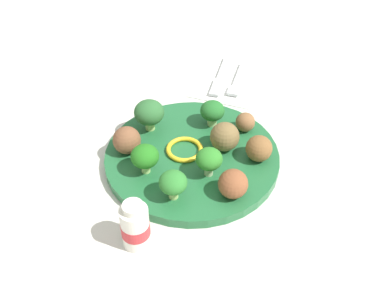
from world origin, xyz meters
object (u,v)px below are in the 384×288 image
Objects in this scene: broccoli_floret_mid_left at (145,157)px; meatball_back_left at (259,148)px; broccoli_floret_far_rim at (149,113)px; pepper_ring_near_rim at (185,149)px; plate at (192,157)px; meatball_near_rim at (225,137)px; knife at (220,77)px; broccoli_floret_near_rim at (209,160)px; fork at (237,80)px; broccoli_floret_back_left at (173,183)px; yogurt_bottle at (137,227)px; napkin at (229,79)px; meatball_mid_left at (245,122)px; broccoli_floret_center at (211,111)px; meatball_front_left at (127,140)px; meatball_mid_right at (233,184)px.

meatball_back_left is (-0.10, 0.15, -0.01)m from broccoli_floret_mid_left.
pepper_ring_near_rim is at bearing 70.74° from broccoli_floret_far_rim.
meatball_near_rim reaches higher than plate.
knife is (-0.24, -0.05, -0.00)m from plate.
broccoli_floret_near_rim is 0.28m from fork.
plate is 0.10m from broccoli_floret_back_left.
broccoli_floret_near_rim is 0.63× the size of yogurt_bottle.
broccoli_floret_mid_left is at bearing -2.84° from napkin.
broccoli_floret_back_left is at bearing 10.62° from knife.
fork is at bearing -155.42° from meatball_mid_left.
broccoli_floret_back_left reaches higher than pepper_ring_near_rim.
knife is at bearing -179.81° from broccoli_floret_mid_left.
meatball_back_left is (0.05, 0.10, -0.01)m from broccoli_floret_center.
broccoli_floret_far_rim reaches higher than meatball_near_rim.
plate is 0.24m from fork.
broccoli_floret_mid_left is 0.10m from broccoli_floret_far_rim.
broccoli_floret_far_rim reaches higher than meatball_front_left.
pepper_ring_near_rim is at bearing 4.19° from napkin.
meatball_back_left is at bearing 146.77° from broccoli_floret_back_left.
meatball_mid_right is (0.15, 0.03, 0.01)m from meatball_mid_left.
plate is 0.25m from napkin.
yogurt_bottle is at bearing 4.65° from napkin.
meatball_mid_right is (0.14, 0.09, -0.01)m from broccoli_floret_center.
meatball_front_left reaches higher than napkin.
meatball_mid_left is (-0.12, 0.01, -0.01)m from broccoli_floret_near_rim.
pepper_ring_near_rim is 0.79× the size of yogurt_bottle.
broccoli_floret_center is 0.84× the size of broccoli_floret_far_rim.
broccoli_floret_center is at bearing 16.46° from knife.
broccoli_floret_far_rim is at bearing -20.16° from fork.
meatball_mid_left is (-0.19, 0.04, -0.01)m from broccoli_floret_back_left.
yogurt_bottle is at bearing 1.09° from broccoli_floret_center.
broccoli_floret_mid_left is at bearing 0.19° from knife.
yogurt_bottle is at bearing 5.28° from pepper_ring_near_rim.
broccoli_floret_back_left is 0.38× the size of fork.
meatball_front_left is 0.20m from meatball_mid_left.
plate is 5.08× the size of broccoli_floret_far_rim.
napkin is (-0.21, -0.07, -0.04)m from meatball_near_rim.
meatball_mid_right is 0.33m from knife.
meatball_front_left is 0.17m from yogurt_bottle.
pepper_ring_near_rim is 0.41× the size of knife.
broccoli_floret_mid_left reaches higher than knife.
meatball_front_left is (0.06, -0.01, -0.01)m from broccoli_floret_far_rim.
meatball_near_rim is at bearing 14.58° from fork.
yogurt_bottle reaches higher than broccoli_floret_near_rim.
meatball_mid_left is 0.18m from knife.
pepper_ring_near_rim reaches higher than fork.
meatball_mid_right is at bearing 65.39° from broccoli_floret_far_rim.
broccoli_floret_near_rim reaches higher than pepper_ring_near_rim.
broccoli_floret_mid_left is 0.33× the size of knife.
meatball_back_left is at bearing 28.19° from fork.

